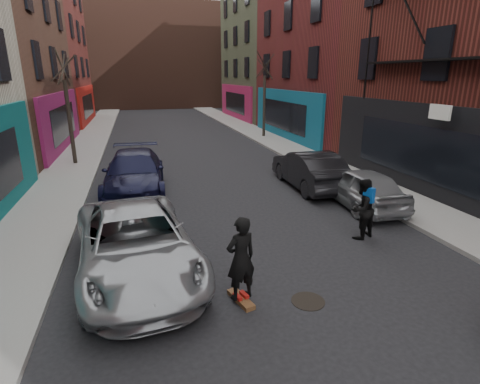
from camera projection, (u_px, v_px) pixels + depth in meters
sidewalk_left at (96, 132)px, 30.54m from camera, size 2.50×84.00×0.13m
sidewalk_right at (243, 127)px, 33.70m from camera, size 2.50×84.00×0.13m
buildings_right at (441, 8)px, 20.28m from camera, size 12.00×56.00×16.00m
building_far at (152, 57)px, 53.98m from camera, size 40.00×10.00×14.00m
tree_left_far at (67, 99)px, 18.52m from camera, size 2.00×2.00×6.50m
tree_right_far at (264, 89)px, 27.13m from camera, size 2.00×2.00×6.80m
parked_left_far at (136, 243)px, 8.68m from camera, size 3.15×5.79×1.54m
parked_left_end at (134, 173)px, 14.74m from camera, size 2.54×5.69×1.62m
parked_right_far at (361, 187)px, 13.26m from camera, size 1.84×4.23×1.42m
parked_right_end at (309, 169)px, 15.49m from camera, size 1.75×4.76×1.56m
skateboard at (241, 299)px, 7.76m from camera, size 0.42×0.83×0.10m
skateboarder at (241, 259)px, 7.48m from camera, size 0.74×0.58×1.78m
pedestrian at (362, 209)px, 10.58m from camera, size 1.04×0.93×1.76m
manhole at (308, 301)px, 7.78m from camera, size 0.85×0.85×0.01m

